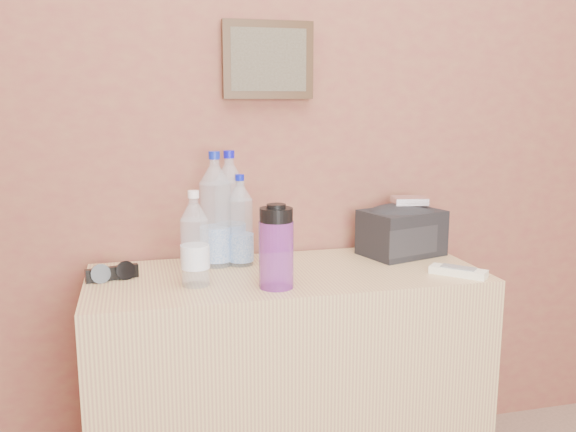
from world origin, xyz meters
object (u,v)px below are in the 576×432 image
object	(u,v)px
dresser	(286,385)
pet_large_a	(216,216)
pet_large_c	(230,213)
pet_small	(195,244)
toiletry_bag	(402,230)
pet_large_b	(240,225)
ac_remote	(458,272)
foil_packet	(409,200)
nalgene_bottle	(276,247)
sunglasses	(112,273)

from	to	relation	value
dresser	pet_large_a	distance (m)	0.59
pet_large_c	pet_small	world-z (taller)	pet_large_c
pet_small	toiletry_bag	distance (m)	0.74
dresser	pet_large_a	world-z (taller)	pet_large_a
dresser	pet_large_b	world-z (taller)	pet_large_b
pet_large_b	ac_remote	bearing A→B (deg)	-24.81
dresser	foil_packet	bearing A→B (deg)	14.65
nalgene_bottle	pet_large_c	bearing A→B (deg)	104.26
sunglasses	toiletry_bag	xyz separation A→B (m)	(0.95, 0.07, 0.07)
pet_large_b	nalgene_bottle	bearing A→B (deg)	-78.34
toiletry_bag	foil_packet	bearing A→B (deg)	-6.83
nalgene_bottle	sunglasses	size ratio (longest dim) A/B	1.56
nalgene_bottle	ac_remote	size ratio (longest dim) A/B	1.42
pet_large_b	nalgene_bottle	distance (m)	0.27
pet_large_c	toiletry_bag	world-z (taller)	pet_large_c
pet_large_b	sunglasses	xyz separation A→B (m)	(-0.40, -0.08, -0.11)
nalgene_bottle	toiletry_bag	world-z (taller)	nalgene_bottle
sunglasses	pet_large_b	bearing A→B (deg)	-3.65
ac_remote	pet_large_c	bearing A→B (deg)	-161.86
pet_small	sunglasses	size ratio (longest dim) A/B	1.78
dresser	pet_small	bearing A→B (deg)	-167.04
pet_large_c	pet_small	xyz separation A→B (m)	(-0.14, -0.24, -0.04)
nalgene_bottle	foil_packet	bearing A→B (deg)	26.60
pet_large_b	pet_small	bearing A→B (deg)	-130.84
pet_large_c	sunglasses	world-z (taller)	pet_large_c
dresser	foil_packet	distance (m)	0.74
sunglasses	dresser	bearing A→B (deg)	-19.76
pet_large_b	foil_packet	xyz separation A→B (m)	(0.58, -0.00, 0.06)
ac_remote	foil_packet	xyz separation A→B (m)	(-0.03, 0.28, 0.18)
sunglasses	toiletry_bag	bearing A→B (deg)	-10.36
pet_large_c	ac_remote	distance (m)	0.74
toiletry_bag	pet_large_a	bearing A→B (deg)	161.78
sunglasses	toiletry_bag	world-z (taller)	toiletry_bag
dresser	pet_large_c	xyz separation A→B (m)	(-0.15, 0.17, 0.54)
pet_large_a	nalgene_bottle	size ratio (longest dim) A/B	1.53
pet_large_b	pet_small	world-z (taller)	pet_large_b
dresser	ac_remote	world-z (taller)	ac_remote
pet_small	sunglasses	distance (m)	0.28
toiletry_bag	pet_large_b	bearing A→B (deg)	162.82
pet_large_a	pet_large_c	size ratio (longest dim) A/B	1.00
nalgene_bottle	ac_remote	bearing A→B (deg)	-1.80
pet_large_a	pet_large_c	xyz separation A→B (m)	(0.05, 0.04, -0.00)
dresser	toiletry_bag	xyz separation A→B (m)	(0.43, 0.12, 0.46)
dresser	pet_small	xyz separation A→B (m)	(-0.28, -0.07, 0.49)
pet_large_a	pet_large_c	distance (m)	0.06
dresser	pet_large_c	world-z (taller)	pet_large_c
pet_large_a	pet_small	size ratio (longest dim) A/B	1.34
toiletry_bag	foil_packet	distance (m)	0.10
nalgene_bottle	ac_remote	xyz separation A→B (m)	(0.56, -0.02, -0.11)
pet_large_c	toiletry_bag	size ratio (longest dim) A/B	1.42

